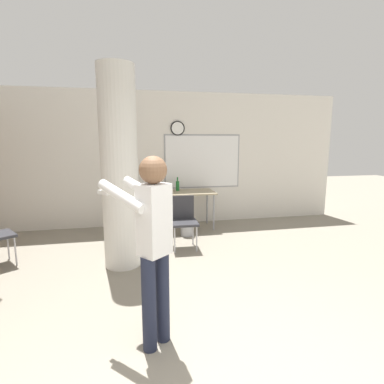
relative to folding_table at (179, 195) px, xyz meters
name	(u,v)px	position (x,y,z in m)	size (l,w,h in m)	color
wall_back	(161,159)	(-0.31, 0.49, 0.69)	(8.00, 0.15, 2.80)	silver
support_pillar	(119,170)	(-1.11, -1.64, 0.69)	(0.51, 0.51, 2.80)	silver
folding_table	(179,195)	(0.00, 0.00, 0.00)	(1.43, 0.66, 0.77)	tan
bottle_on_table	(178,186)	(-0.01, 0.16, 0.17)	(0.07, 0.07, 0.28)	#1E6B2D
waste_bin	(187,226)	(0.06, -0.48, -0.53)	(0.24, 0.24, 0.36)	#B2B2B7
chair_table_front	(183,218)	(-0.11, -1.10, -0.20)	(0.46, 0.46, 0.87)	#2D2D33
chair_table_left	(136,217)	(-0.89, -0.90, -0.20)	(0.58, 0.58, 0.87)	#2D2D33
person_playing_front	(152,238)	(-0.80, -3.47, 0.28)	(0.63, 0.66, 1.68)	#1E2338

